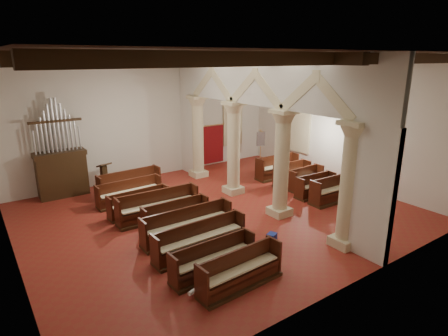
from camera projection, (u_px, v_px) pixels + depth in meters
floor at (219, 213)px, 14.65m from camera, size 14.00×14.00×0.00m
ceiling at (218, 53)px, 12.94m from camera, size 14.00×14.00×0.00m
wall_back at (151, 117)px, 18.51m from camera, size 14.00×0.02×6.00m
wall_front at (357, 179)px, 9.08m from camera, size 14.00×0.02×6.00m
wall_left at (1, 169)px, 9.95m from camera, size 0.02×12.00×6.00m
wall_right at (341, 120)px, 17.64m from camera, size 0.02×12.00×6.00m
ceiling_beams at (218, 58)px, 12.99m from camera, size 13.80×11.80×0.30m
arcade at (257, 118)px, 14.63m from camera, size 0.90×11.90×6.00m
window_right_a at (367, 142)px, 16.68m from camera, size 0.03×1.00×2.20m
window_right_b at (301, 129)px, 19.82m from camera, size 0.03×1.00×2.20m
window_back at (232, 123)px, 21.47m from camera, size 1.00×0.03×2.20m
pipe_organ at (61, 166)px, 16.11m from camera, size 2.10×0.85×4.40m
lectern at (105, 179)px, 16.86m from camera, size 0.63×0.65×1.36m
dossal_curtain at (211, 145)px, 20.89m from camera, size 1.80×0.07×2.17m
processional_banner at (260, 154)px, 20.50m from camera, size 0.47×0.60×2.13m
hymnal_box_a at (269, 256)px, 10.91m from camera, size 0.39×0.32×0.36m
hymnal_box_b at (272, 238)px, 12.06m from camera, size 0.39×0.36×0.31m
hymnal_box_c at (200, 214)px, 13.93m from camera, size 0.36×0.34×0.29m
tube_heater_a at (204, 284)px, 9.78m from camera, size 1.12×0.44×0.11m
tube_heater_b at (250, 269)px, 10.46m from camera, size 1.07×0.37×0.11m
nave_pew_0 at (240, 275)px, 9.86m from camera, size 2.56×0.80×1.00m
nave_pew_1 at (213, 263)px, 10.45m from camera, size 2.61×0.71×0.97m
nave_pew_2 at (200, 243)px, 11.56m from camera, size 3.13×0.76×1.01m
nave_pew_3 at (188, 229)px, 12.53m from camera, size 3.22×0.72×1.04m
nave_pew_4 at (176, 219)px, 13.35m from camera, size 2.46×0.65×0.96m
nave_pew_5 at (158, 210)px, 14.03m from camera, size 3.15×0.82×1.09m
nave_pew_6 at (139, 206)px, 14.48m from camera, size 2.44×0.76×0.95m
nave_pew_7 at (130, 195)px, 15.58m from camera, size 2.74×0.74×0.98m
nave_pew_8 at (130, 187)px, 16.43m from camera, size 2.79×0.87×1.11m
aisle_pew_0 at (331, 194)px, 15.63m from camera, size 2.00×0.78×1.07m
aisle_pew_1 at (315, 189)px, 16.34m from camera, size 1.98×0.75×0.98m
aisle_pew_2 at (305, 182)px, 17.29m from camera, size 1.95×0.76×1.00m
aisle_pew_3 at (292, 178)px, 17.71m from camera, size 1.88×0.74×1.11m
aisle_pew_4 at (277, 170)px, 18.83m from camera, size 2.35×0.82×1.14m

